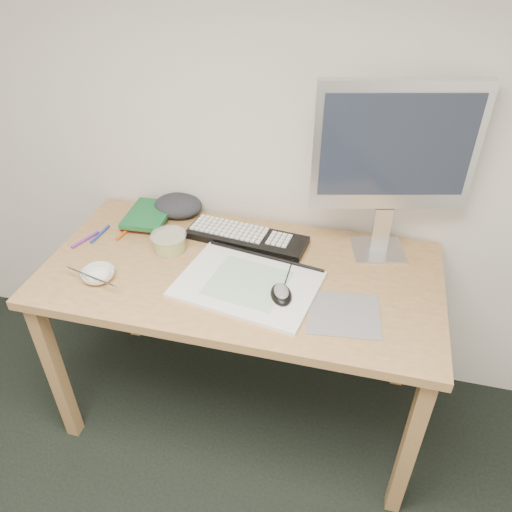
{
  "coord_description": "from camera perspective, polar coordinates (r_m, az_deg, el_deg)",
  "views": [
    {
      "loc": [
        0.68,
        0.09,
        1.83
      ],
      "look_at": [
        0.34,
        1.42,
        0.83
      ],
      "focal_mm": 35.0,
      "sensor_mm": 36.0,
      "label": 1
    }
  ],
  "objects": [
    {
      "name": "mousepad",
      "position": [
        1.62,
        9.99,
        -6.55
      ],
      "size": [
        0.25,
        0.23,
        0.0
      ],
      "primitive_type": "cube",
      "rotation": [
        0.0,
        0.0,
        0.11
      ],
      "color": "slate",
      "rests_on": "desk"
    },
    {
      "name": "marker_purple",
      "position": [
        2.02,
        -18.94,
        1.8
      ],
      "size": [
        0.06,
        0.13,
        0.01
      ],
      "primitive_type": "cylinder",
      "rotation": [
        0.0,
        1.57,
        1.22
      ],
      "color": "#712997",
      "rests_on": "desk"
    },
    {
      "name": "book_green",
      "position": [
        2.07,
        -12.18,
        4.66
      ],
      "size": [
        0.17,
        0.23,
        0.02
      ],
      "primitive_type": "cube",
      "rotation": [
        0.0,
        0.0,
        0.05
      ],
      "color": "#175E2E",
      "rests_on": "book_red"
    },
    {
      "name": "book_red",
      "position": [
        2.09,
        -12.27,
        4.44
      ],
      "size": [
        0.18,
        0.22,
        0.02
      ],
      "primitive_type": "cube",
      "rotation": [
        0.0,
        0.0,
        0.09
      ],
      "color": "maroon",
      "rests_on": "desk"
    },
    {
      "name": "fruit_tub",
      "position": [
        1.88,
        -9.89,
        1.61
      ],
      "size": [
        0.16,
        0.16,
        0.06
      ],
      "primitive_type": "cylinder",
      "rotation": [
        0.0,
        0.0,
        0.26
      ],
      "color": "#F2DA55",
      "rests_on": "desk"
    },
    {
      "name": "cloth_lump",
      "position": [
        2.1,
        -8.89,
        5.71
      ],
      "size": [
        0.17,
        0.15,
        0.07
      ],
      "primitive_type": "ellipsoid",
      "rotation": [
        0.0,
        0.0,
        -0.04
      ],
      "color": "#222329",
      "rests_on": "desk"
    },
    {
      "name": "pencil_pink",
      "position": [
        1.78,
        -3.37,
        -1.23
      ],
      "size": [
        0.2,
        0.04,
        0.01
      ],
      "primitive_type": "cylinder",
      "rotation": [
        0.0,
        1.57,
        -0.18
      ],
      "color": "pink",
      "rests_on": "desk"
    },
    {
      "name": "sketchpad",
      "position": [
        1.7,
        -0.97,
        -3.23
      ],
      "size": [
        0.51,
        0.4,
        0.01
      ],
      "primitive_type": "cube",
      "rotation": [
        0.0,
        0.0,
        -0.16
      ],
      "color": "white",
      "rests_on": "desk"
    },
    {
      "name": "monitor",
      "position": [
        1.72,
        15.56,
        11.33
      ],
      "size": [
        0.54,
        0.21,
        0.63
      ],
      "rotation": [
        0.0,
        0.0,
        0.25
      ],
      "color": "silver",
      "rests_on": "desk"
    },
    {
      "name": "marker_blue",
      "position": [
        2.04,
        -17.38,
        2.43
      ],
      "size": [
        0.02,
        0.13,
        0.01
      ],
      "primitive_type": "cylinder",
      "rotation": [
        0.0,
        1.57,
        1.49
      ],
      "color": "#1E37A6",
      "rests_on": "desk"
    },
    {
      "name": "keyboard",
      "position": [
        1.91,
        -1.05,
        2.13
      ],
      "size": [
        0.48,
        0.2,
        0.03
      ],
      "primitive_type": "cube",
      "rotation": [
        0.0,
        0.0,
        -0.12
      ],
      "color": "black",
      "rests_on": "desk"
    },
    {
      "name": "pencil_tan",
      "position": [
        1.77,
        -1.76,
        -1.37
      ],
      "size": [
        0.17,
        0.1,
        0.01
      ],
      "primitive_type": "cylinder",
      "rotation": [
        0.0,
        1.57,
        -0.5
      ],
      "color": "tan",
      "rests_on": "desk"
    },
    {
      "name": "rice_bowl",
      "position": [
        1.8,
        -17.58,
        -2.1
      ],
      "size": [
        0.13,
        0.13,
        0.04
      ],
      "primitive_type": "imported",
      "rotation": [
        0.0,
        0.0,
        0.17
      ],
      "color": "silver",
      "rests_on": "desk"
    },
    {
      "name": "pencil_black",
      "position": [
        1.77,
        0.25,
        -1.42
      ],
      "size": [
        0.17,
        0.02,
        0.01
      ],
      "primitive_type": "cylinder",
      "rotation": [
        0.0,
        1.57,
        -0.07
      ],
      "color": "black",
      "rests_on": "desk"
    },
    {
      "name": "mouse",
      "position": [
        1.63,
        2.91,
        -4.09
      ],
      "size": [
        0.1,
        0.13,
        0.04
      ],
      "primitive_type": "ellipsoid",
      "rotation": [
        0.0,
        0.0,
        0.36
      ],
      "color": "black",
      "rests_on": "sketchpad"
    },
    {
      "name": "desk",
      "position": [
        1.82,
        -1.74,
        -3.69
      ],
      "size": [
        1.4,
        0.7,
        0.75
      ],
      "color": "tan",
      "rests_on": "ground"
    },
    {
      "name": "chopsticks",
      "position": [
        1.77,
        -18.32,
        -2.26
      ],
      "size": [
        0.21,
        0.07,
        0.02
      ],
      "primitive_type": "cylinder",
      "rotation": [
        0.0,
        1.57,
        -0.26
      ],
      "color": "#B4B4B6",
      "rests_on": "rice_bowl"
    },
    {
      "name": "marker_orange",
      "position": [
        2.03,
        -14.54,
        2.87
      ],
      "size": [
        0.03,
        0.14,
        0.01
      ],
      "primitive_type": "cylinder",
      "rotation": [
        0.0,
        1.57,
        1.43
      ],
      "color": "#C55717",
      "rests_on": "desk"
    }
  ]
}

